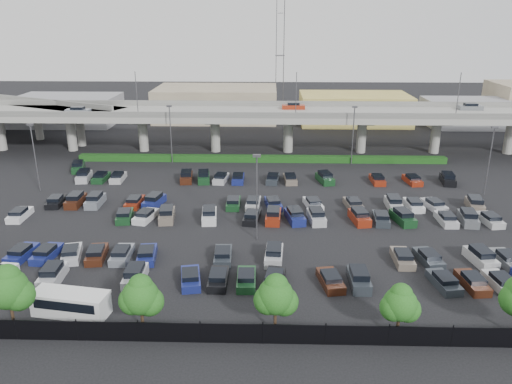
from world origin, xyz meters
TOP-DOWN VIEW (x-y plane):
  - ground at (0.00, 0.00)m, footprint 280.00×280.00m
  - overpass at (-0.22, 32.01)m, footprint 150.00×13.00m
  - on_ramp at (-52.10, 43.05)m, footprint 50.93×30.13m
  - hedge at (0.00, 25.00)m, footprint 66.00×1.60m
  - fence at (-0.05, -28.00)m, footprint 70.00×0.10m
  - tree_row at (0.70, -26.53)m, footprint 65.07×3.66m
  - shuttle_bus at (-15.92, -24.25)m, footprint 7.02×3.37m
  - parked_cars at (-0.65, -3.43)m, footprint 63.14×41.68m
  - light_poles at (-4.13, 2.00)m, footprint 66.90×48.38m
  - distant_buildings at (12.38, 61.81)m, footprint 138.00×24.00m
  - comm_tower at (4.00, 74.00)m, footprint 2.40×2.40m

SIDE VIEW (x-z plane):
  - ground at x=0.00m, z-range 0.00..0.00m
  - hedge at x=0.00m, z-range 0.00..1.10m
  - parked_cars at x=-0.65m, z-range -0.21..1.46m
  - fence at x=-0.05m, z-range -0.10..1.90m
  - shuttle_bus at x=-15.92m, z-range 0.10..2.26m
  - tree_row at x=0.70m, z-range 0.55..6.49m
  - distant_buildings at x=12.38m, z-range -0.76..8.24m
  - light_poles at x=-4.13m, z-range 1.09..11.39m
  - on_ramp at x=-52.10m, z-range 2.46..11.26m
  - overpass at x=-0.22m, z-range -0.93..14.87m
  - comm_tower at x=4.00m, z-range 0.61..30.61m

